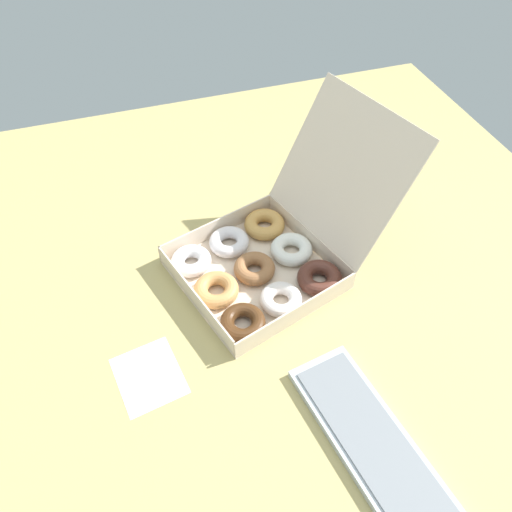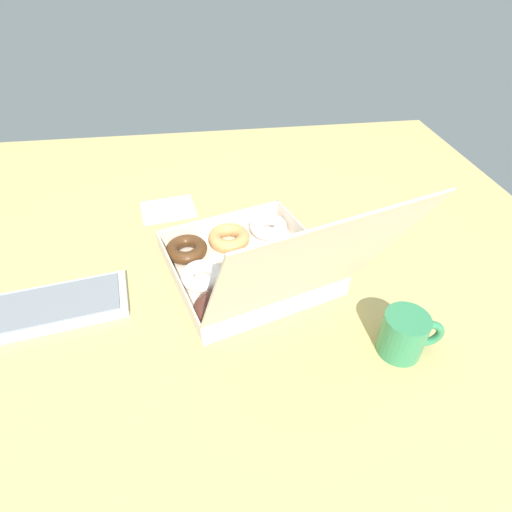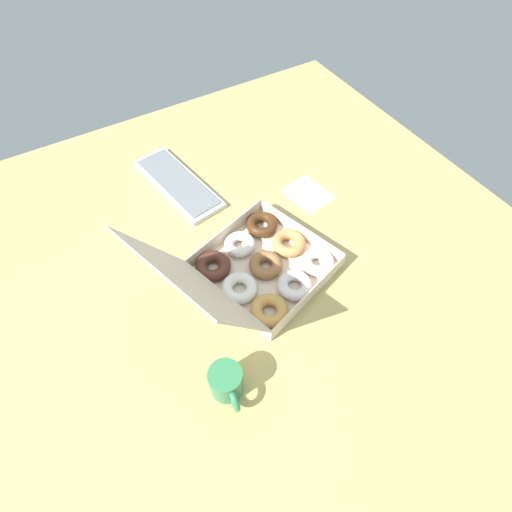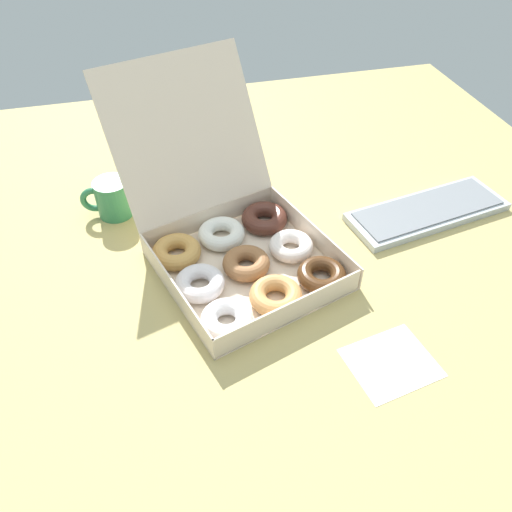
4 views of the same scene
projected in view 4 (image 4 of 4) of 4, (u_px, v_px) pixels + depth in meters
ground_plane at (264, 261)px, 111.73cm from camera, size 180.00×180.00×2.00cm
donut_box at (240, 249)px, 107.35cm from camera, size 48.06×59.20×35.86cm
keyboard at (427, 211)px, 121.75cm from camera, size 41.71×20.06×2.20cm
coffee_mug at (112, 198)px, 119.65cm from camera, size 12.10×8.43×9.17cm
paper_napkin at (391, 362)px, 90.41cm from camera, size 17.15×15.27×0.15cm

